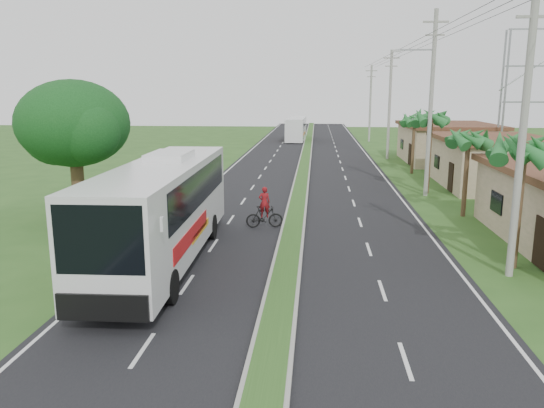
{
  "coord_description": "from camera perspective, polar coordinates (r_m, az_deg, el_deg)",
  "views": [
    {
      "loc": [
        1.09,
        -17.86,
        6.86
      ],
      "look_at": [
        -0.89,
        5.92,
        1.8
      ],
      "focal_mm": 35.0,
      "sensor_mm": 36.0,
      "label": 1
    }
  ],
  "objects": [
    {
      "name": "utility_pole_c",
      "position": [
        56.36,
        12.54,
        10.48
      ],
      "size": [
        1.6,
        0.28,
        11.0
      ],
      "color": "gray",
      "rests_on": "ground"
    },
    {
      "name": "lane_edge_left",
      "position": [
        39.26,
        -6.75,
        1.82
      ],
      "size": [
        0.12,
        160.0,
        0.01
      ],
      "primitive_type": "cube",
      "color": "silver",
      "rests_on": "ground"
    },
    {
      "name": "shop_far",
      "position": [
        55.61,
        18.29,
        6.28
      ],
      "size": [
        8.6,
        11.6,
        3.82
      ],
      "color": "tan",
      "rests_on": "ground"
    },
    {
      "name": "coach_bus_main",
      "position": [
        21.78,
        -11.56,
        -0.06
      ],
      "size": [
        3.15,
        13.65,
        4.39
      ],
      "rotation": [
        0.0,
        0.0,
        0.02
      ],
      "color": "silver",
      "rests_on": "ground"
    },
    {
      "name": "palm_verge_c",
      "position": [
        37.7,
        16.77,
        8.83
      ],
      "size": [
        2.4,
        2.4,
        5.85
      ],
      "color": "#473321",
      "rests_on": "ground"
    },
    {
      "name": "motorcyclist",
      "position": [
        27.16,
        -0.83,
        -1.03
      ],
      "size": [
        1.95,
        0.88,
        2.14
      ],
      "rotation": [
        0.0,
        0.0,
        0.19
      ],
      "color": "black",
      "rests_on": "ground"
    },
    {
      "name": "utility_pole_a",
      "position": [
        21.23,
        25.43,
        7.62
      ],
      "size": [
        1.6,
        0.28,
        11.0
      ],
      "color": "gray",
      "rests_on": "ground"
    },
    {
      "name": "shade_tree",
      "position": [
        30.9,
        -20.73,
        7.81
      ],
      "size": [
        6.3,
        6.0,
        7.54
      ],
      "color": "#473321",
      "rests_on": "ground"
    },
    {
      "name": "palm_verge_b",
      "position": [
        31.1,
        20.39,
        6.61
      ],
      "size": [
        2.4,
        2.4,
        5.05
      ],
      "color": "#473321",
      "rests_on": "ground"
    },
    {
      "name": "road_asphalt",
      "position": [
        38.49,
        3.07,
        1.7
      ],
      "size": [
        14.0,
        160.0,
        0.02
      ],
      "primitive_type": "cube",
      "color": "black",
      "rests_on": "ground"
    },
    {
      "name": "coach_bus_far",
      "position": [
        76.84,
        2.62,
        8.21
      ],
      "size": [
        2.66,
        11.2,
        3.25
      ],
      "rotation": [
        0.0,
        0.0,
        -0.02
      ],
      "color": "white",
      "rests_on": "ground"
    },
    {
      "name": "ground",
      "position": [
        19.16,
        1.21,
        -9.01
      ],
      "size": [
        180.0,
        180.0,
        0.0
      ],
      "primitive_type": "plane",
      "color": "#2B501D",
      "rests_on": "ground"
    },
    {
      "name": "utility_pole_b",
      "position": [
        36.62,
        16.69,
        10.53
      ],
      "size": [
        3.2,
        0.28,
        12.0
      ],
      "color": "gray",
      "rests_on": "ground"
    },
    {
      "name": "lane_edge_right",
      "position": [
        38.88,
        12.99,
        1.5
      ],
      "size": [
        0.12,
        160.0,
        0.01
      ],
      "primitive_type": "cube",
      "color": "silver",
      "rests_on": "ground"
    },
    {
      "name": "palm_verge_d",
      "position": [
        46.65,
        15.08,
        8.73
      ],
      "size": [
        2.4,
        2.4,
        5.25
      ],
      "color": "#473321",
      "rests_on": "ground"
    },
    {
      "name": "median_strip",
      "position": [
        38.48,
        3.07,
        1.84
      ],
      "size": [
        1.2,
        160.0,
        0.18
      ],
      "color": "gray",
      "rests_on": "ground"
    },
    {
      "name": "palm_verge_a",
      "position": [
        22.41,
        25.53,
        5.38
      ],
      "size": [
        2.4,
        2.4,
        5.45
      ],
      "color": "#473321",
      "rests_on": "ground"
    },
    {
      "name": "utility_pole_d",
      "position": [
        76.24,
        10.53,
        10.69
      ],
      "size": [
        1.6,
        0.28,
        10.5
      ],
      "color": "gray",
      "rests_on": "ground"
    },
    {
      "name": "shop_mid",
      "position": [
        42.2,
        22.61,
        4.24
      ],
      "size": [
        7.6,
        10.6,
        3.67
      ],
      "color": "tan",
      "rests_on": "ground"
    }
  ]
}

